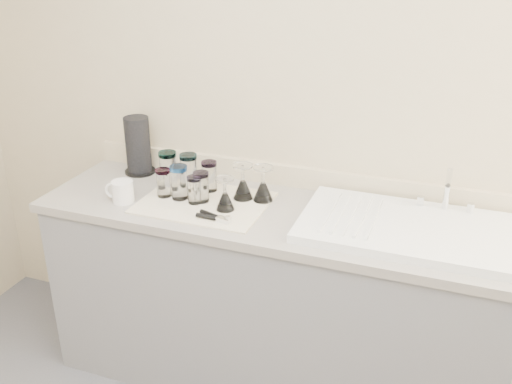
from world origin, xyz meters
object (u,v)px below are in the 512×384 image
at_px(can_opener, 214,217).
at_px(paper_towel_roll, 138,146).
at_px(tumbler_extra, 194,190).
at_px(tumbler_lavender, 201,187).
at_px(tumbler_cyan, 189,171).
at_px(goblet_front_left, 225,199).
at_px(tumbler_blue, 179,182).
at_px(sink_unit, 405,227).
at_px(goblet_back_left, 243,187).
at_px(tumbler_teal, 168,168).
at_px(tumbler_magenta, 163,183).
at_px(goblet_back_right, 263,189).
at_px(tumbler_purple, 209,176).
at_px(white_mug, 122,192).

relative_size(can_opener, paper_towel_roll, 0.55).
relative_size(tumbler_extra, paper_towel_roll, 0.43).
bearing_deg(tumbler_lavender, tumbler_cyan, 134.67).
relative_size(tumbler_lavender, goblet_front_left, 0.94).
height_order(tumbler_cyan, tumbler_lavender, tumbler_cyan).
xyz_separation_m(tumbler_blue, goblet_front_left, (0.23, -0.03, -0.03)).
relative_size(sink_unit, goblet_back_left, 5.14).
xyz_separation_m(tumbler_teal, tumbler_magenta, (0.04, -0.12, -0.02)).
height_order(tumbler_blue, paper_towel_roll, paper_towel_roll).
distance_m(tumbler_blue, goblet_back_right, 0.37).
height_order(goblet_front_left, paper_towel_roll, paper_towel_roll).
xyz_separation_m(tumbler_purple, can_opener, (0.14, -0.26, -0.06)).
bearing_deg(white_mug, tumbler_magenta, 34.19).
relative_size(tumbler_lavender, white_mug, 0.98).
bearing_deg(can_opener, paper_towel_roll, 147.38).
bearing_deg(tumbler_extra, paper_towel_roll, 149.99).
distance_m(can_opener, paper_towel_roll, 0.68).
height_order(tumbler_blue, can_opener, tumbler_blue).
bearing_deg(sink_unit, tumbler_extra, -176.19).
height_order(goblet_back_right, goblet_front_left, goblet_back_right).
xyz_separation_m(tumbler_magenta, goblet_back_left, (0.34, 0.10, -0.01)).
bearing_deg(tumbler_lavender, sink_unit, 2.28).
bearing_deg(sink_unit, tumbler_purple, 174.51).
height_order(tumbler_cyan, goblet_back_right, tumbler_cyan).
relative_size(tumbler_extra, can_opener, 0.78).
distance_m(tumbler_magenta, tumbler_blue, 0.08).
distance_m(tumbler_cyan, tumbler_purple, 0.11).
distance_m(tumbler_teal, tumbler_cyan, 0.10).
distance_m(sink_unit, tumbler_extra, 0.90).
xyz_separation_m(tumbler_extra, paper_towel_roll, (-0.42, 0.24, 0.07)).
bearing_deg(tumbler_extra, white_mug, -164.52).
height_order(tumbler_blue, goblet_back_left, goblet_back_left).
xyz_separation_m(sink_unit, can_opener, (-0.75, -0.18, -0.00)).
bearing_deg(goblet_front_left, white_mug, -171.33).
bearing_deg(tumbler_purple, paper_towel_roll, 167.13).
xyz_separation_m(goblet_back_left, white_mug, (-0.49, -0.20, -0.01)).
relative_size(sink_unit, goblet_back_right, 5.18).
xyz_separation_m(sink_unit, tumbler_blue, (-0.98, -0.04, 0.07)).
bearing_deg(goblet_front_left, tumbler_magenta, 174.11).
distance_m(tumbler_teal, can_opener, 0.44).
height_order(tumbler_lavender, goblet_back_left, goblet_back_left).
height_order(tumbler_cyan, tumbler_blue, tumbler_cyan).
bearing_deg(goblet_front_left, can_opener, -93.22).
bearing_deg(paper_towel_roll, tumbler_cyan, -16.43).
bearing_deg(goblet_back_left, tumbler_purple, 171.13).
height_order(tumbler_magenta, can_opener, tumbler_magenta).
height_order(tumbler_purple, goblet_back_right, goblet_back_right).
bearing_deg(goblet_back_left, tumbler_magenta, -163.46).
relative_size(tumbler_teal, tumbler_extra, 1.34).
bearing_deg(tumbler_magenta, tumbler_cyan, 65.17).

